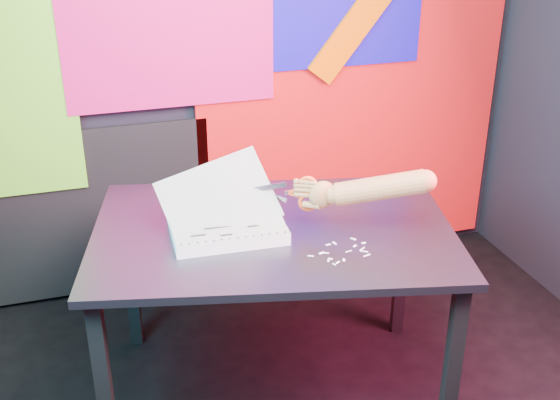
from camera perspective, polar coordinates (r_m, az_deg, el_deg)
name	(u,v)px	position (r m, az deg, el deg)	size (l,w,h in m)	color
room	(346,112)	(1.90, 5.39, 7.11)	(3.01, 3.01, 2.71)	black
backdrop	(239,98)	(3.36, -3.37, 8.24)	(2.88, 0.05, 2.08)	red
work_table	(273,247)	(2.60, -0.55, -3.86)	(1.47, 1.14, 0.75)	black
printout_stack	(226,226)	(2.53, -4.37, -2.10)	(0.44, 0.31, 0.30)	silver
scissors	(303,194)	(2.50, 1.89, 0.53)	(0.22, 0.12, 0.14)	#9DA0AB
hand_forearm	(370,189)	(2.47, 7.36, 0.89)	(0.44, 0.25, 0.17)	#B27B47
paper_clippings	(342,251)	(2.42, 5.09, -4.17)	(0.23, 0.17, 0.00)	white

